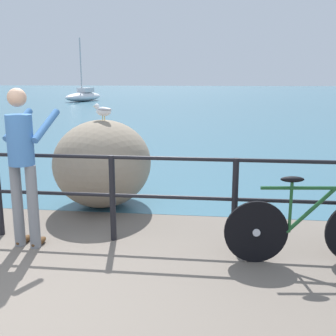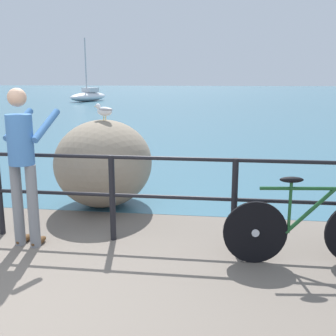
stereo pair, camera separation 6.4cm
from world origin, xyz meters
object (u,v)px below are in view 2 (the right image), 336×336
(person_at_railing, at_px, (23,160))
(seagull, at_px, (104,110))
(breakwater_boulder_main, at_px, (104,163))
(sailboat, at_px, (89,96))
(bicycle, at_px, (322,220))

(person_at_railing, bearing_deg, seagull, -8.02)
(breakwater_boulder_main, relative_size, sailboat, 0.33)
(breakwater_boulder_main, bearing_deg, person_at_railing, -105.32)
(bicycle, xyz_separation_m, sailboat, (-11.84, 28.40, -0.04))
(bicycle, height_order, person_at_railing, person_at_railing)
(bicycle, distance_m, breakwater_boulder_main, 3.23)
(breakwater_boulder_main, bearing_deg, sailboat, 108.74)
(breakwater_boulder_main, bearing_deg, bicycle, -30.89)
(breakwater_boulder_main, distance_m, sailboat, 28.24)
(sailboat, bearing_deg, person_at_railing, 34.70)
(bicycle, bearing_deg, sailboat, 106.15)
(person_at_railing, bearing_deg, sailboat, 25.90)
(seagull, bearing_deg, breakwater_boulder_main, -3.30)
(bicycle, xyz_separation_m, seagull, (-2.72, 1.63, 0.96))
(person_at_railing, xyz_separation_m, seagull, (0.48, 1.58, 0.43))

